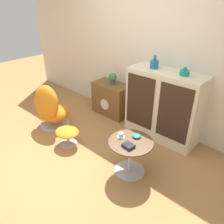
# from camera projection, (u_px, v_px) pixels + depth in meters

# --- Properties ---
(ground_plane) EXTENTS (12.00, 12.00, 0.00)m
(ground_plane) POSITION_uv_depth(u_px,v_px,m) (76.00, 156.00, 3.30)
(ground_plane) COLOR #A87542
(wall_back) EXTENTS (6.40, 0.06, 2.60)m
(wall_back) POSITION_uv_depth(u_px,v_px,m) (143.00, 51.00, 3.73)
(wall_back) COLOR beige
(wall_back) RESTS_ON ground_plane
(sideboard) EXTENTS (1.19, 0.48, 1.14)m
(sideboard) POSITION_uv_depth(u_px,v_px,m) (163.00, 106.00, 3.52)
(sideboard) COLOR beige
(sideboard) RESTS_ON ground_plane
(tv_console) EXTENTS (0.74, 0.41, 0.64)m
(tv_console) POSITION_uv_depth(u_px,v_px,m) (112.00, 99.00, 4.35)
(tv_console) COLOR brown
(tv_console) RESTS_ON ground_plane
(egg_chair) EXTENTS (0.63, 0.58, 0.82)m
(egg_chair) POSITION_uv_depth(u_px,v_px,m) (50.00, 108.00, 3.88)
(egg_chair) COLOR #B7B7BC
(egg_chair) RESTS_ON ground_plane
(ottoman) EXTENTS (0.41, 0.35, 0.28)m
(ottoman) POSITION_uv_depth(u_px,v_px,m) (67.00, 133.00, 3.47)
(ottoman) COLOR #B7B7BC
(ottoman) RESTS_ON ground_plane
(coffee_table) EXTENTS (0.58, 0.58, 0.50)m
(coffee_table) POSITION_uv_depth(u_px,v_px,m) (130.00, 153.00, 2.87)
(coffee_table) COLOR #B7B7BC
(coffee_table) RESTS_ON ground_plane
(vase_leftmost) EXTENTS (0.13, 0.13, 0.20)m
(vase_leftmost) POSITION_uv_depth(u_px,v_px,m) (154.00, 64.00, 3.36)
(vase_leftmost) COLOR #196699
(vase_leftmost) RESTS_ON sideboard
(vase_inner_left) EXTENTS (0.14, 0.14, 0.12)m
(vase_inner_left) POSITION_uv_depth(u_px,v_px,m) (185.00, 72.00, 3.08)
(vase_inner_left) COLOR teal
(vase_inner_left) RESTS_ON sideboard
(potted_plant) EXTENTS (0.15, 0.15, 0.22)m
(potted_plant) POSITION_uv_depth(u_px,v_px,m) (113.00, 78.00, 4.13)
(potted_plant) COLOR #4C4C51
(potted_plant) RESTS_ON tv_console
(teacup) EXTENTS (0.11, 0.11, 0.06)m
(teacup) POSITION_uv_depth(u_px,v_px,m) (121.00, 135.00, 2.86)
(teacup) COLOR silver
(teacup) RESTS_ON coffee_table
(book_stack) EXTENTS (0.15, 0.13, 0.04)m
(book_stack) POSITION_uv_depth(u_px,v_px,m) (128.00, 146.00, 2.68)
(book_stack) COLOR #1E478C
(book_stack) RESTS_ON coffee_table
(bowl) EXTENTS (0.12, 0.12, 0.04)m
(bowl) POSITION_uv_depth(u_px,v_px,m) (137.00, 136.00, 2.86)
(bowl) COLOR #1E7A70
(bowl) RESTS_ON coffee_table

